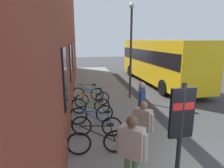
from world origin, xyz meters
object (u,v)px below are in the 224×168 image
(bicycle_by_door, at_px, (92,99))
(pedestrian_crossing_street, at_px, (143,123))
(bicycle_under_window, at_px, (92,114))
(bicycle_mid_rack, at_px, (90,105))
(transit_info_sign, at_px, (181,120))
(street_lamp, at_px, (131,44))
(pedestrian_near_bus, at_px, (132,147))
(pedestrian_by_facade, at_px, (141,101))
(bicycle_beside_lamp, at_px, (97,125))
(bicycle_nearest_sign, at_px, (88,93))
(city_bus, at_px, (158,59))
(bicycle_leaning_wall, at_px, (98,142))

(bicycle_by_door, bearing_deg, pedestrian_crossing_street, -165.61)
(bicycle_under_window, bearing_deg, bicycle_by_door, -4.53)
(bicycle_under_window, xyz_separation_m, bicycle_mid_rack, (1.03, -0.01, -0.00))
(transit_info_sign, distance_m, street_lamp, 6.90)
(bicycle_by_door, height_order, pedestrian_near_bus, pedestrian_near_bus)
(street_lamp, bearing_deg, pedestrian_crossing_street, 168.59)
(transit_info_sign, xyz_separation_m, pedestrian_by_facade, (2.91, -0.10, -0.51))
(transit_info_sign, distance_m, pedestrian_crossing_street, 1.43)
(bicycle_beside_lamp, distance_m, bicycle_nearest_sign, 4.07)
(bicycle_under_window, bearing_deg, bicycle_nearest_sign, 0.47)
(pedestrian_by_facade, xyz_separation_m, pedestrian_crossing_street, (-1.67, 0.51, -0.09))
(bicycle_by_door, height_order, street_lamp, street_lamp)
(bicycle_under_window, distance_m, city_bus, 9.10)
(bicycle_mid_rack, relative_size, transit_info_sign, 0.73)
(bicycle_by_door, bearing_deg, bicycle_beside_lamp, 179.05)
(city_bus, height_order, pedestrian_crossing_street, city_bus)
(transit_info_sign, distance_m, pedestrian_near_bus, 1.20)
(transit_info_sign, distance_m, pedestrian_by_facade, 2.95)
(bicycle_by_door, height_order, bicycle_nearest_sign, same)
(bicycle_beside_lamp, height_order, pedestrian_near_bus, pedestrian_near_bus)
(bicycle_beside_lamp, height_order, bicycle_mid_rack, same)
(bicycle_under_window, relative_size, pedestrian_by_facade, 0.99)
(bicycle_by_door, distance_m, pedestrian_near_bus, 5.72)
(pedestrian_by_facade, bearing_deg, transit_info_sign, 178.00)
(bicycle_leaning_wall, bearing_deg, city_bus, -31.87)
(transit_info_sign, relative_size, pedestrian_by_facade, 1.35)
(bicycle_mid_rack, distance_m, city_bus, 8.33)
(bicycle_leaning_wall, relative_size, bicycle_under_window, 1.00)
(bicycle_leaning_wall, xyz_separation_m, pedestrian_by_facade, (1.40, -1.76, 0.70))
(bicycle_mid_rack, bearing_deg, bicycle_under_window, 179.55)
(bicycle_beside_lamp, height_order, bicycle_nearest_sign, same)
(bicycle_leaning_wall, height_order, city_bus, city_bus)
(bicycle_beside_lamp, xyz_separation_m, pedestrian_by_facade, (0.33, -1.68, 0.70))
(city_bus, bearing_deg, pedestrian_near_bus, 154.48)
(bicycle_under_window, xyz_separation_m, street_lamp, (3.06, -2.38, 2.66))
(bicycle_under_window, height_order, street_lamp, street_lamp)
(pedestrian_by_facade, bearing_deg, bicycle_mid_rack, 45.22)
(street_lamp, bearing_deg, bicycle_by_door, 116.08)
(bicycle_leaning_wall, xyz_separation_m, pedestrian_crossing_street, (-0.27, -1.25, 0.61))
(bicycle_by_door, relative_size, city_bus, 0.17)
(bicycle_beside_lamp, distance_m, bicycle_by_door, 3.04)
(bicycle_nearest_sign, relative_size, pedestrian_crossing_street, 1.06)
(transit_info_sign, distance_m, city_bus, 11.34)
(bicycle_leaning_wall, bearing_deg, bicycle_under_window, 0.73)
(street_lamp, bearing_deg, transit_info_sign, 174.07)
(bicycle_mid_rack, height_order, pedestrian_crossing_street, pedestrian_crossing_street)
(transit_info_sign, relative_size, pedestrian_near_bus, 1.35)
(bicycle_under_window, xyz_separation_m, transit_info_sign, (-3.64, -1.69, 1.21))
(bicycle_nearest_sign, xyz_separation_m, pedestrian_near_bus, (-6.69, -0.62, 0.70))
(bicycle_by_door, distance_m, street_lamp, 3.64)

